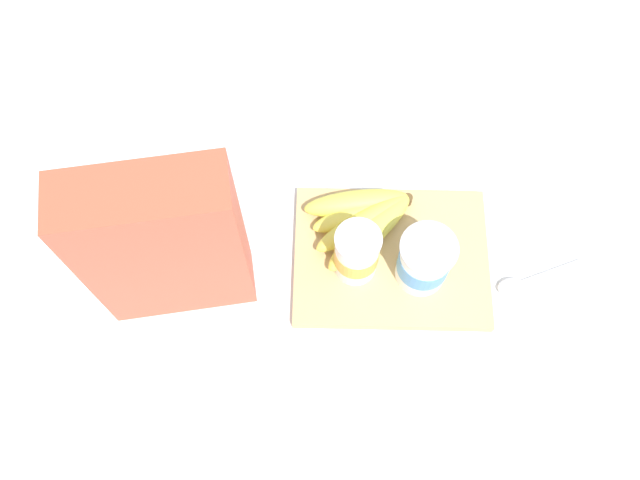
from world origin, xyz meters
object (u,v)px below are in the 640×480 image
object	(u,v)px
cereal_box	(165,246)
banana_bunch	(363,218)
yogurt_cup_back	(357,253)
cutting_board	(391,257)
spoon	(526,280)
yogurt_cup_front	(424,261)

from	to	relation	value
cereal_box	banana_bunch	bearing A→B (deg)	-168.73
cereal_box	yogurt_cup_back	world-z (taller)	cereal_box
cutting_board	spoon	bearing A→B (deg)	171.30
cutting_board	cereal_box	size ratio (longest dim) A/B	0.95
cutting_board	yogurt_cup_front	world-z (taller)	yogurt_cup_front
cutting_board	yogurt_cup_back	size ratio (longest dim) A/B	2.86
cereal_box	cutting_board	bearing A→B (deg)	179.48
yogurt_cup_back	spoon	world-z (taller)	yogurt_cup_back
cereal_box	spoon	xyz separation A→B (m)	(-0.49, -0.02, -0.14)
cereal_box	yogurt_cup_front	size ratio (longest dim) A/B	3.09
cereal_box	yogurt_cup_front	xyz separation A→B (m)	(-0.34, -0.02, -0.08)
yogurt_cup_front	yogurt_cup_back	bearing A→B (deg)	-5.67
yogurt_cup_front	yogurt_cup_back	size ratio (longest dim) A/B	0.98
yogurt_cup_back	cutting_board	bearing A→B (deg)	-160.81
banana_bunch	spoon	distance (m)	0.25
cereal_box	yogurt_cup_back	xyz separation A→B (m)	(-0.24, -0.03, -0.08)
cereal_box	spoon	bearing A→B (deg)	172.43
cutting_board	spoon	distance (m)	0.20
yogurt_cup_front	cereal_box	bearing A→B (deg)	3.43
yogurt_cup_back	spoon	size ratio (longest dim) A/B	0.76
cutting_board	yogurt_cup_back	xyz separation A→B (m)	(0.05, 0.02, 0.06)
cereal_box	yogurt_cup_back	bearing A→B (deg)	177.20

